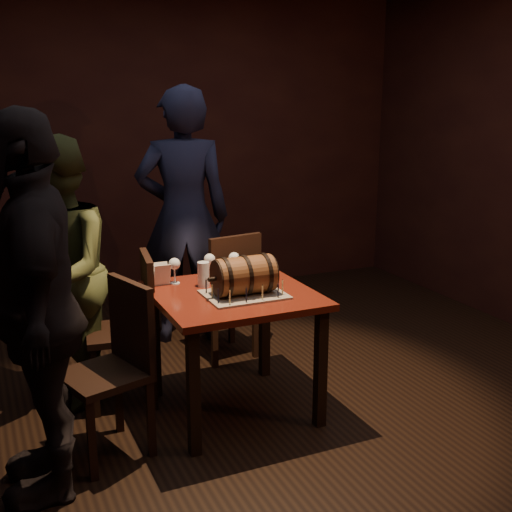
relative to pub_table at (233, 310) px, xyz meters
name	(u,v)px	position (x,y,z in m)	size (l,w,h in m)	color
room_shell	(266,180)	(0.19, -0.05, 0.76)	(5.04, 5.04, 2.80)	black
pub_table	(233,310)	(0.00, 0.00, 0.00)	(0.90, 0.90, 0.75)	#4E140D
cake_board	(244,295)	(0.03, -0.09, 0.12)	(0.45, 0.35, 0.01)	gray
barrel_cake	(244,275)	(0.03, -0.09, 0.23)	(0.39, 0.23, 0.23)	brown
birthday_candles	(244,287)	(0.03, -0.09, 0.16)	(0.40, 0.30, 0.09)	#F9EB95
wine_glass_left	(174,265)	(-0.26, 0.30, 0.23)	(0.07, 0.07, 0.16)	silver
wine_glass_mid	(210,261)	(-0.03, 0.31, 0.23)	(0.07, 0.07, 0.16)	silver
wine_glass_right	(234,259)	(0.12, 0.28, 0.23)	(0.07, 0.07, 0.16)	silver
pint_of_ale	(204,275)	(-0.12, 0.17, 0.18)	(0.07, 0.07, 0.15)	silver
menu_card	(161,275)	(-0.34, 0.31, 0.17)	(0.10, 0.05, 0.13)	white
chair_back	(229,289)	(0.27, 0.74, -0.12)	(0.46, 0.46, 0.93)	black
chair_left_rear	(133,321)	(-0.51, 0.38, -0.12)	(0.45, 0.45, 0.93)	black
chair_left_front	(116,359)	(-0.73, -0.16, -0.12)	(0.50, 0.50, 0.93)	black
person_back	(184,217)	(0.11, 1.25, 0.33)	(0.71, 0.46, 1.94)	#1A1B34
person_left_rear	(58,275)	(-0.91, 0.53, 0.18)	(0.80, 0.62, 1.65)	#393F1F
person_left_front	(37,309)	(-1.11, -0.35, 0.27)	(1.07, 0.45, 1.83)	black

